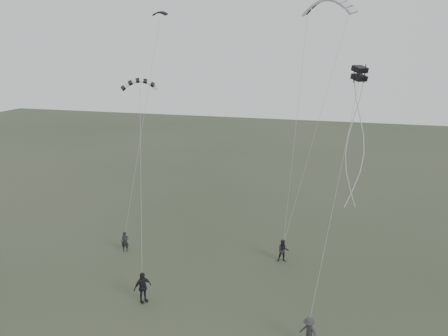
% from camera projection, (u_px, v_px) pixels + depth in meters
% --- Properties ---
extents(ground, '(140.00, 140.00, 0.00)m').
position_uv_depth(ground, '(191.00, 297.00, 26.83)').
color(ground, '#323F2B').
rests_on(ground, ground).
extents(flyer_left, '(0.65, 0.54, 1.53)m').
position_uv_depth(flyer_left, '(125.00, 242.00, 32.69)').
color(flyer_left, black).
rests_on(flyer_left, ground).
extents(flyer_right, '(0.92, 0.79, 1.65)m').
position_uv_depth(flyer_right, '(283.00, 251.00, 31.09)').
color(flyer_right, black).
rests_on(flyer_right, ground).
extents(flyer_center, '(1.05, 1.20, 1.94)m').
position_uv_depth(flyer_center, '(143.00, 287.00, 26.09)').
color(flyer_center, black).
rests_on(flyer_center, ground).
extents(flyer_far, '(1.19, 1.03, 1.60)m').
position_uv_depth(flyer_far, '(309.00, 332.00, 22.28)').
color(flyer_far, '#2E2E34').
rests_on(flyer_far, ground).
extents(kite_dark_small, '(1.34, 0.71, 0.55)m').
position_uv_depth(kite_dark_small, '(160.00, 12.00, 35.24)').
color(kite_dark_small, black).
rests_on(kite_dark_small, flyer_left).
extents(kite_striped, '(2.70, 1.97, 1.19)m').
position_uv_depth(kite_striped, '(139.00, 80.00, 30.77)').
color(kite_striped, black).
rests_on(kite_striped, flyer_center).
extents(kite_box, '(1.02, 1.04, 0.86)m').
position_uv_depth(kite_box, '(359.00, 73.00, 23.67)').
color(kite_box, black).
rests_on(kite_box, flyer_far).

